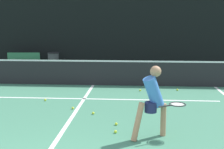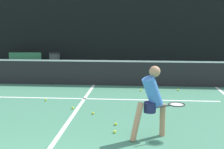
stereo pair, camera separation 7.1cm
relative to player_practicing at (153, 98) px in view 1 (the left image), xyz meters
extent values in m
cube|color=white|center=(-1.94, 3.15, -0.83)|extent=(8.25, 0.10, 0.01)
cube|color=white|center=(-1.94, 1.83, -0.83)|extent=(0.10, 6.90, 0.01)
cube|color=#232326|center=(-1.94, 5.28, -0.36)|extent=(11.00, 0.02, 0.95)
cube|color=white|center=(-1.94, 5.28, 0.09)|extent=(11.00, 0.03, 0.06)
cube|color=black|center=(-1.94, 9.49, 0.94)|extent=(24.00, 0.06, 3.55)
cylinder|color=tan|center=(0.22, 0.14, -0.49)|extent=(0.12, 0.12, 0.69)
cylinder|color=tan|center=(-0.31, -0.18, -0.44)|extent=(0.31, 0.25, 0.79)
cylinder|color=#1E234C|center=(-0.05, -0.02, -0.18)|extent=(0.25, 0.25, 0.21)
cylinder|color=#3F7ACC|center=(0.00, 0.01, 0.13)|extent=(0.47, 0.38, 0.71)
sphere|color=tan|center=(0.03, 0.03, 0.55)|extent=(0.23, 0.23, 0.23)
cylinder|color=#262628|center=(0.23, -0.10, -0.13)|extent=(0.27, 0.18, 0.03)
torus|color=#262628|center=(0.49, 0.06, -0.13)|extent=(0.47, 0.47, 0.02)
cylinder|color=beige|center=(0.49, 0.06, -0.13)|extent=(0.36, 0.36, 0.01)
sphere|color=#D1E033|center=(-0.18, 4.37, -0.80)|extent=(0.07, 0.07, 0.07)
sphere|color=#D1E033|center=(-0.78, 0.20, -0.80)|extent=(0.07, 0.07, 0.07)
sphere|color=#D1E033|center=(-2.06, 1.98, -0.80)|extent=(0.07, 0.07, 0.07)
sphere|color=#D1E033|center=(-0.79, 0.72, -0.80)|extent=(0.07, 0.07, 0.07)
sphere|color=#D1E033|center=(1.10, 4.54, -0.80)|extent=(0.07, 0.07, 0.07)
sphere|color=#D1E033|center=(-3.06, 2.80, -0.80)|extent=(0.07, 0.07, 0.07)
sphere|color=#D1E033|center=(-1.44, 1.54, -0.80)|extent=(0.07, 0.07, 0.07)
cube|color=#33724C|center=(-5.86, 8.63, -0.39)|extent=(1.62, 0.47, 0.04)
cube|color=#33724C|center=(-5.87, 8.81, -0.18)|extent=(1.60, 0.15, 0.42)
cube|color=#333338|center=(-6.50, 8.59, -0.61)|extent=(0.06, 0.32, 0.44)
cube|color=#333338|center=(-5.22, 8.68, -0.61)|extent=(0.06, 0.32, 0.44)
cylinder|color=#3F3F42|center=(-4.35, 8.69, -0.41)|extent=(0.52, 0.52, 0.84)
cylinder|color=black|center=(-4.35, 8.69, 0.03)|extent=(0.55, 0.55, 0.04)
cube|color=silver|center=(-1.16, 13.30, -0.41)|extent=(1.87, 4.35, 0.83)
cube|color=#1E2328|center=(-1.16, 13.09, 0.28)|extent=(1.57, 2.61, 0.56)
cylinder|color=black|center=(-0.31, 14.69, -0.53)|extent=(0.18, 0.60, 0.60)
cylinder|color=black|center=(-0.31, 11.91, -0.53)|extent=(0.18, 0.60, 0.60)
cylinder|color=brown|center=(-6.52, 14.46, 0.93)|extent=(0.28, 0.28, 3.53)
cylinder|color=brown|center=(-7.03, 16.65, 1.02)|extent=(0.28, 0.28, 3.70)
cube|color=beige|center=(-1.94, 22.28, 2.16)|extent=(36.00, 2.40, 5.99)
camera|label=1|loc=(-0.39, -6.16, 1.53)|focal=50.00mm
camera|label=2|loc=(-0.32, -6.16, 1.53)|focal=50.00mm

